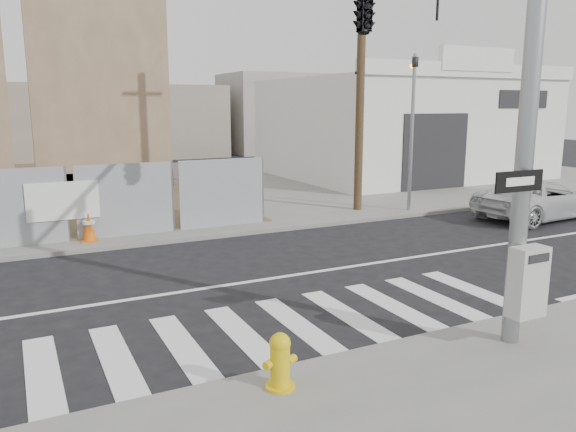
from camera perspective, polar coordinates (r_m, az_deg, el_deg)
name	(u,v)px	position (r m, az deg, el deg)	size (l,w,h in m)	color
ground	(242,283)	(11.90, -4.68, -6.80)	(100.00, 100.00, 0.00)	black
sidewalk_far	(120,191)	(25.14, -16.66, 2.50)	(50.00, 20.00, 0.12)	slate
signal_pole	(408,43)	(10.83, 12.14, 16.84)	(0.96, 5.87, 7.00)	gray
far_signal_pole	(413,111)	(19.41, 12.56, 10.40)	(0.16, 0.20, 5.60)	gray
concrete_wall_right	(103,112)	(24.88, -18.28, 10.00)	(5.50, 1.30, 8.00)	brown
auto_shop	(401,127)	(29.71, 11.38, 8.83)	(12.00, 10.20, 5.95)	silver
utility_pole_right	(361,57)	(19.30, 7.44, 15.69)	(1.60, 0.28, 10.00)	#4C3B23
fire_hydrant	(280,361)	(7.35, -0.81, -14.50)	(0.52, 0.52, 0.74)	gold
suv	(540,199)	(20.11, 24.20, 1.57)	(2.13, 4.63, 1.29)	silver
traffic_cone_d	(89,227)	(15.74, -19.57, -1.05)	(0.46, 0.46, 0.79)	#D7570B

